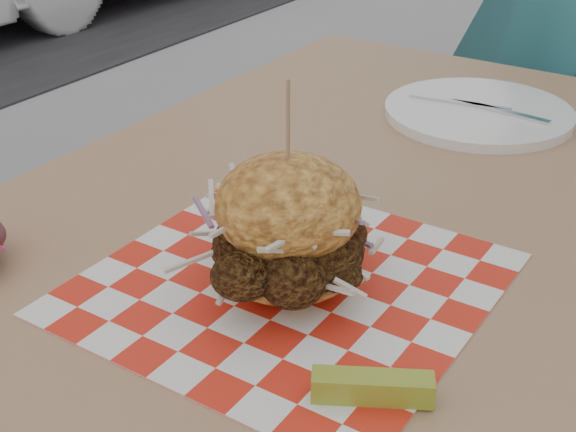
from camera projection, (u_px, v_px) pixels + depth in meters
name	position (u px, v px, depth m)	size (l,w,h in m)	color
patio_table	(363.00, 268.00, 0.95)	(0.80, 1.20, 0.75)	tan
patio_chair	(566.00, 112.00, 1.73)	(0.51, 0.51, 0.95)	tan
paper_liner	(288.00, 283.00, 0.77)	(0.36, 0.36, 0.00)	red
sandwich	(288.00, 231.00, 0.74)	(0.18, 0.18, 0.20)	gold
pickle_spear	(372.00, 387.00, 0.62)	(0.10, 0.02, 0.02)	#9FA630
place_setting	(478.00, 112.00, 1.16)	(0.27, 0.27, 0.02)	white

